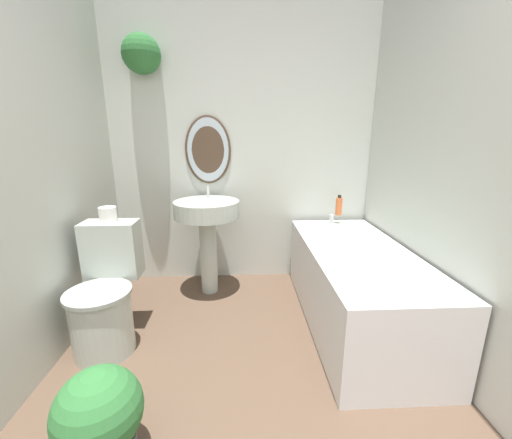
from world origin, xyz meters
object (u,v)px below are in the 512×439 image
shampoo_bottle (339,206)px  toilet_paper_roll (108,215)px  toilet (106,297)px  pedestal_sink (207,221)px  bathtub (355,284)px  potted_plant (100,417)px

shampoo_bottle → toilet_paper_roll: toilet_paper_roll is taller
toilet → pedestal_sink: size_ratio=0.86×
bathtub → toilet: bearing=-174.2°
toilet → toilet_paper_roll: bearing=90.0°
toilet → shampoo_bottle: 1.99m
pedestal_sink → bathtub: (1.11, -0.52, -0.34)m
pedestal_sink → potted_plant: bearing=-101.1°
toilet → shampoo_bottle: shampoo_bottle is taller
shampoo_bottle → potted_plant: (-1.46, -1.67, -0.49)m
toilet_paper_roll → potted_plant: bearing=-73.6°
toilet → potted_plant: toilet is taller
bathtub → potted_plant: (-1.40, -0.99, -0.06)m
bathtub → shampoo_bottle: bearing=85.1°
toilet → pedestal_sink: bearing=49.6°
pedestal_sink → toilet: bearing=-130.4°
toilet → toilet_paper_roll: 0.53m
potted_plant → toilet_paper_roll: 1.20m
shampoo_bottle → potted_plant: bearing=-131.2°
shampoo_bottle → pedestal_sink: bearing=-172.4°
potted_plant → toilet: bearing=110.0°
toilet → bathtub: bearing=5.8°
potted_plant → bathtub: bearing=35.2°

